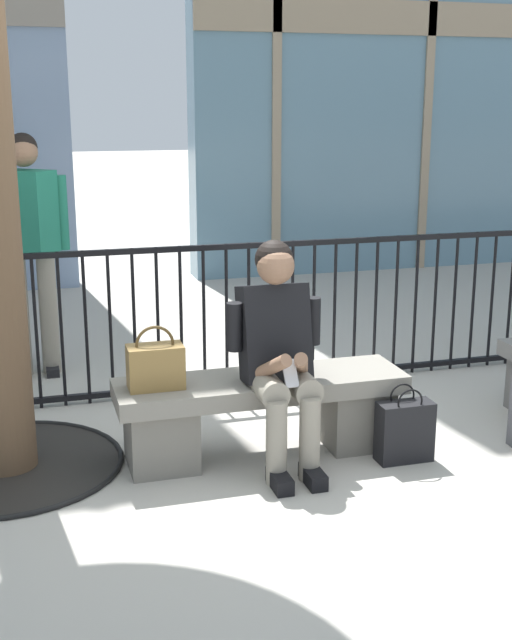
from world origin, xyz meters
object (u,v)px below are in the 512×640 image
handbag_on_bench (156,366)px  stone_bench (261,408)px  bystander_at_railing (29,237)px  seated_person_with_phone (279,348)px  shopping_bag (405,431)px

handbag_on_bench → stone_bench: bearing=1.0°
handbag_on_bench → bystander_at_railing: 1.96m
stone_bench → bystander_at_railing: size_ratio=0.94×
seated_person_with_phone → bystander_at_railing: bearing=122.1°
seated_person_with_phone → handbag_on_bench: size_ratio=3.57×
shopping_bag → bystander_at_railing: 2.95m
shopping_bag → bystander_at_railing: bearing=131.7°
seated_person_with_phone → bystander_at_railing: 2.32m
bystander_at_railing → seated_person_with_phone: bearing=-57.9°
stone_bench → handbag_on_bench: size_ratio=4.71×
shopping_bag → bystander_at_railing: size_ratio=0.25×
stone_bench → bystander_at_railing: 2.27m
stone_bench → handbag_on_bench: (-0.58, -0.01, 0.30)m
stone_bench → shopping_bag: (0.73, -0.30, -0.10)m
stone_bench → handbag_on_bench: bearing=-179.0°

